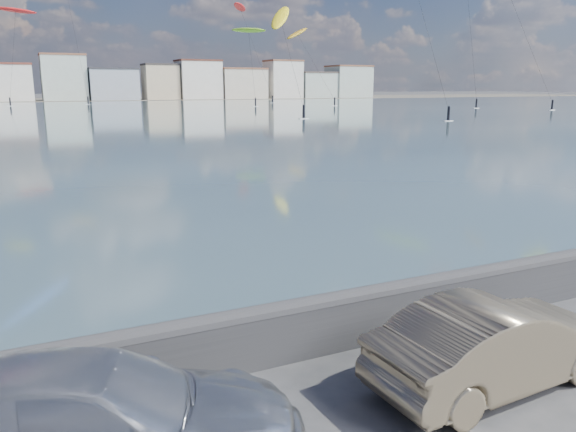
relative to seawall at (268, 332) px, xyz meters
name	(u,v)px	position (x,y,z in m)	size (l,w,h in m)	color
bay_water	(41,116)	(0.00, 88.80, -0.58)	(500.00, 177.00, 0.00)	#3A5863
far_shore_strip	(26,100)	(0.00, 197.30, -0.57)	(500.00, 60.00, 0.00)	#4C473D
seawall	(268,332)	(0.00, 0.00, 0.00)	(400.00, 0.36, 1.08)	#28282B
far_buildings	(30,81)	(1.31, 183.30, 5.44)	(240.79, 13.26, 14.60)	white
car_silver	(97,420)	(-2.93, -1.65, 0.14)	(2.03, 5.00, 1.45)	silver
car_champagne	(496,343)	(2.93, -2.14, 0.12)	(1.48, 4.24, 1.40)	tan
kitesurfer_2	(240,9)	(56.12, 147.60, 25.01)	(7.54, 19.19, 27.25)	red
kitesurfer_3	(249,31)	(46.60, 117.72, 16.12)	(7.72, 12.15, 17.83)	#8CD826
kitesurfer_7	(298,34)	(60.76, 120.87, 16.23)	(8.87, 18.95, 19.23)	#BF8C19
kitesurfer_9	(16,11)	(-1.15, 148.02, 21.30)	(9.97, 15.01, 23.27)	red
kitesurfer_18	(281,19)	(34.94, 74.93, 14.00)	(6.51, 15.92, 17.31)	yellow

